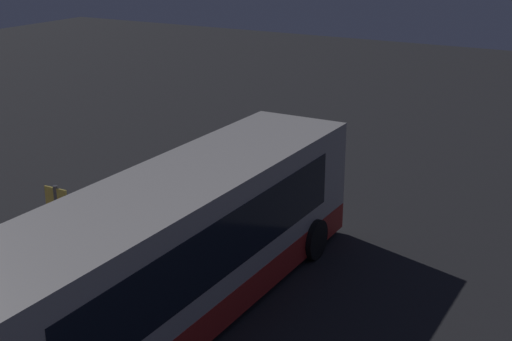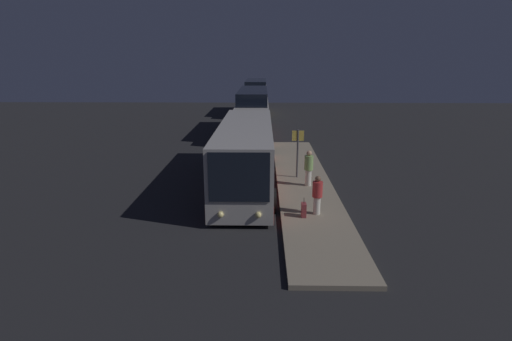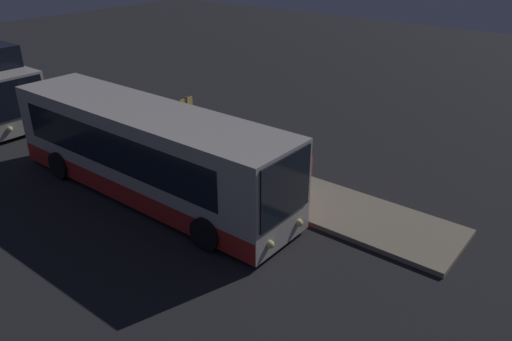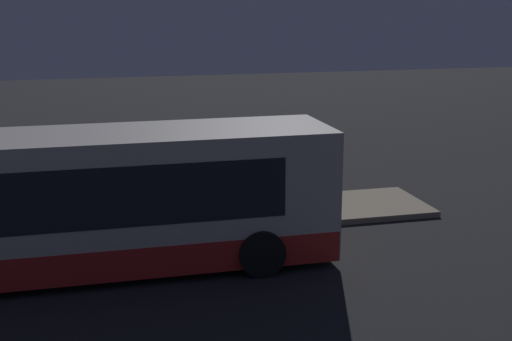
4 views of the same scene
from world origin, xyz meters
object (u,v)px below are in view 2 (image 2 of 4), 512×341
Objects in this scene: bus_third at (256,99)px; sign_post at (298,148)px; suitcase at (304,210)px; bus_second at (253,115)px; bus_lead at (246,155)px; passenger_boarding at (317,194)px; passenger_waiting at (309,167)px.

bus_third is 27.07m from sign_post.
suitcase is 0.31× the size of sign_post.
bus_second is 1.09× the size of bus_third.
passenger_boarding is (4.54, 3.09, -0.54)m from bus_lead.
suitcase is at bearing -173.88° from passenger_boarding.
bus_lead is at bearing -152.52° from suitcase.
bus_lead is at bearing -74.90° from sign_post.
passenger_boarding is at bearing 5.48° from bus_third.
sign_post is at bearing -61.70° from passenger_waiting.
bus_third is at bearing 180.00° from bus_second.
bus_third is at bearing -175.56° from suitcase.
suitcase is at bearing 27.48° from bus_lead.
passenger_boarding is (18.86, 3.09, -0.66)m from bus_second.
bus_second is 4.63× the size of sign_post.
bus_third is at bearing -72.38° from passenger_waiting.
bus_second is 19.39m from suitcase.
bus_second is 13.34m from bus_third.
bus_lead reaches higher than sign_post.
bus_second is 13.86m from sign_post.
sign_post is at bearing 70.84° from passenger_boarding.
suitcase is 5.75m from sign_post.
passenger_boarding is 0.63× the size of sign_post.
bus_third is at bearing 72.13° from passenger_boarding.
suitcase is (19.18, 2.53, -1.24)m from bus_second.
bus_lead is at bearing -0.00° from bus_third.
bus_second is (-14.32, -0.00, 0.12)m from bus_lead.
bus_third reaches higher than bus_second.
bus_lead is 6.54× the size of passenger_waiting.
passenger_boarding is 2.00× the size of suitcase.
bus_lead reaches higher than suitcase.
bus_second reaches higher than sign_post.
sign_post is (-5.27, -0.39, 0.76)m from passenger_boarding.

